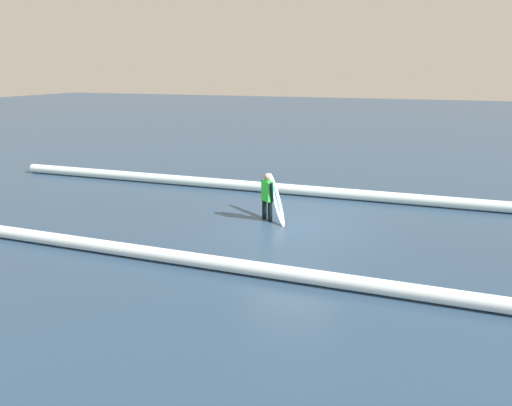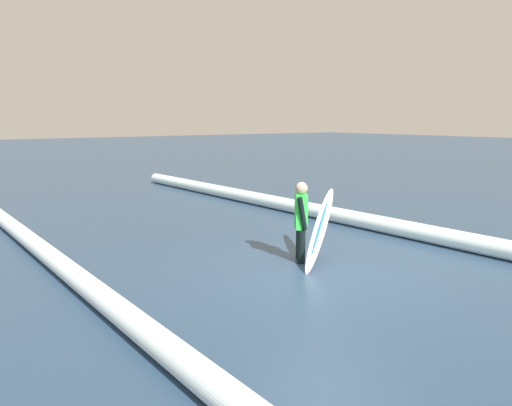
% 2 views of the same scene
% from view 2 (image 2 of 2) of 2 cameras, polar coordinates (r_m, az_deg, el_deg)
% --- Properties ---
extents(ground_plane, '(122.44, 122.44, 0.00)m').
position_cam_2_polar(ground_plane, '(8.19, 8.18, -8.21)').
color(ground_plane, navy).
extents(surfer, '(0.44, 0.47, 1.43)m').
position_cam_2_polar(surfer, '(8.69, 5.24, -1.71)').
color(surfer, black).
rests_on(surfer, ground_plane).
extents(surfboard, '(1.08, 1.56, 1.24)m').
position_cam_2_polar(surfboard, '(8.78, 7.44, -2.90)').
color(surfboard, white).
rests_on(surfboard, ground_plane).
extents(wave_crest_foreground, '(20.75, 0.96, 0.37)m').
position_cam_2_polar(wave_crest_foreground, '(11.73, 11.86, -1.90)').
color(wave_crest_foreground, white).
rests_on(wave_crest_foreground, ground_plane).
extents(wave_crest_midground, '(17.95, 0.59, 0.32)m').
position_cam_2_polar(wave_crest_midground, '(6.49, -15.74, -11.87)').
color(wave_crest_midground, white).
rests_on(wave_crest_midground, ground_plane).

